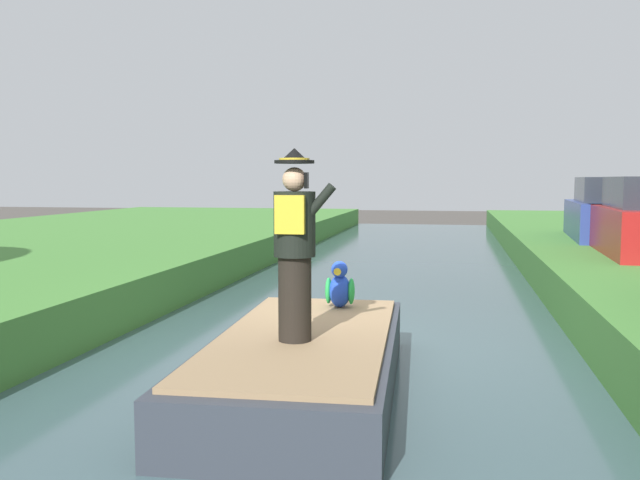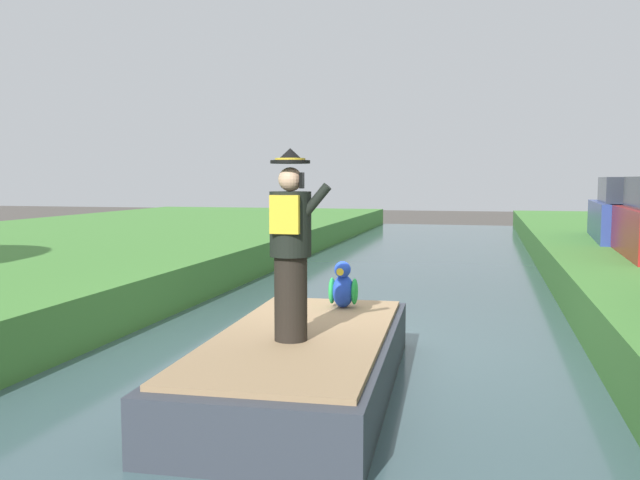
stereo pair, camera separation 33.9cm
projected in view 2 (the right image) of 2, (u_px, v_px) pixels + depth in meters
name	position (u px, v px, depth m)	size (l,w,h in m)	color
ground_plane	(336.00, 361.00, 8.30)	(80.00, 80.00, 0.00)	#4C4742
canal_water	(336.00, 357.00, 8.29)	(6.07, 48.00, 0.10)	#3D565B
boat	(303.00, 362.00, 6.78)	(2.00, 4.28, 0.61)	#333842
person_pirate	(291.00, 245.00, 6.35)	(0.61, 0.42, 1.85)	black
parrot_plush	(343.00, 288.00, 8.05)	(0.36, 0.34, 0.57)	blue
parked_car_blue	(632.00, 214.00, 15.82)	(1.98, 4.11, 1.50)	#2D4293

